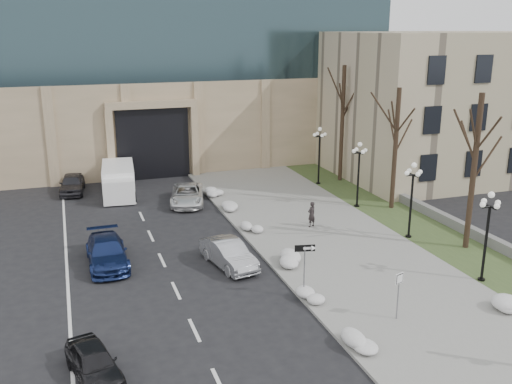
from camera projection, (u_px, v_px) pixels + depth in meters
ground at (406, 380)px, 20.77m from camera, size 160.00×160.00×0.00m
sidewalk at (326, 238)px, 34.56m from camera, size 9.00×40.00×0.12m
curb at (256, 247)px, 33.16m from camera, size 0.30×40.00×0.14m
grass_strip at (418, 227)px, 36.58m from camera, size 4.00×40.00×0.10m
stone_wall at (426, 210)px, 38.94m from camera, size 0.50×30.00×0.70m
classical_building at (447, 101)px, 51.35m from camera, size 22.00×18.12×12.00m
car_a at (94, 363)px, 20.78m from camera, size 2.26×3.87×1.24m
car_b at (229, 254)px, 30.50m from camera, size 2.36×4.55×1.43m
car_c at (107, 252)px, 30.66m from camera, size 2.10×5.06×1.46m
car_d at (187, 195)px, 41.35m from camera, size 3.44×5.40×1.39m
car_e at (72, 184)px, 44.09m from camera, size 2.20×4.49×1.47m
pedestrian at (312, 214)px, 36.22m from camera, size 0.70×0.59×1.64m
box_truck at (119, 181)px, 43.69m from camera, size 2.92×6.91×2.13m
one_way_sign at (308, 254)px, 26.49m from camera, size 1.00×0.39×2.70m
keep_sign at (399, 286)px, 24.51m from camera, size 0.47×0.20×2.27m
snow_clump_b at (362, 340)px, 22.86m from camera, size 1.10×1.60×0.36m
snow_clump_c at (312, 297)px, 26.56m from camera, size 1.10×1.60×0.36m
snow_clump_d at (285, 261)px, 30.61m from camera, size 1.10×1.60×0.36m
snow_clump_e at (251, 229)px, 35.49m from camera, size 1.10×1.60×0.36m
snow_clump_f at (227, 208)px, 39.48m from camera, size 1.10×1.60×0.36m
snow_clump_g at (213, 194)px, 42.92m from camera, size 1.10×1.60×0.36m
snow_clump_h at (506, 303)px, 25.94m from camera, size 1.10×1.60×0.36m
lamppost_a at (488, 225)px, 27.94m from camera, size 1.18×1.18×4.76m
lamppost_b at (412, 190)px, 33.85m from camera, size 1.18×1.18×4.76m
lamppost_c at (359, 166)px, 39.76m from camera, size 1.18×1.18×4.76m
lamppost_d at (319, 148)px, 45.66m from camera, size 1.18×1.18×4.76m
tree_near at (476, 150)px, 31.49m from camera, size 3.20×3.20×9.00m
tree_mid at (396, 132)px, 38.85m from camera, size 3.20×3.20×8.50m
tree_far at (343, 107)px, 45.94m from camera, size 3.20×3.20×9.50m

